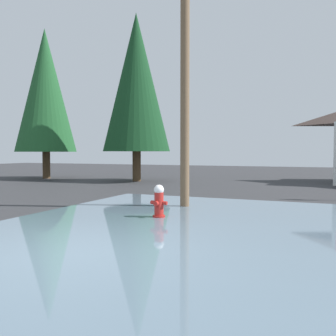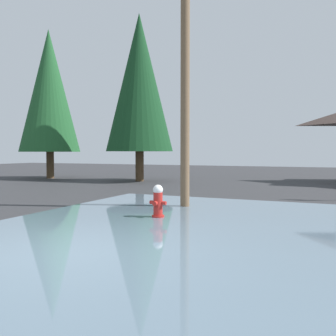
{
  "view_description": "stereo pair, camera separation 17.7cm",
  "coord_description": "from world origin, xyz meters",
  "px_view_note": "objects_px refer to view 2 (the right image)",
  "views": [
    {
      "loc": [
        3.91,
        -5.03,
        1.75
      ],
      "look_at": [
        -0.37,
        5.07,
        1.27
      ],
      "focal_mm": 38.98,
      "sensor_mm": 36.0,
      "label": 1
    },
    {
      "loc": [
        4.08,
        -4.96,
        1.75
      ],
      "look_at": [
        -0.37,
        5.07,
        1.27
      ],
      "focal_mm": 38.98,
      "sensor_mm": 36.0,
      "label": 2
    }
  ],
  "objects_px": {
    "fire_hydrant": "(158,202)",
    "pine_tree_tall_left": "(49,91)",
    "utility_pole": "(185,45)",
    "pine_tree_mid_left": "(139,83)"
  },
  "relations": [
    {
      "from": "pine_tree_mid_left",
      "to": "pine_tree_tall_left",
      "type": "bearing_deg",
      "value": -177.43
    },
    {
      "from": "fire_hydrant",
      "to": "pine_tree_mid_left",
      "type": "height_order",
      "value": "pine_tree_mid_left"
    },
    {
      "from": "utility_pole",
      "to": "pine_tree_tall_left",
      "type": "relative_size",
      "value": 0.99
    },
    {
      "from": "fire_hydrant",
      "to": "pine_tree_tall_left",
      "type": "xyz_separation_m",
      "value": [
        -12.91,
        10.45,
        5.32
      ]
    },
    {
      "from": "pine_tree_tall_left",
      "to": "utility_pole",
      "type": "bearing_deg",
      "value": -33.14
    },
    {
      "from": "fire_hydrant",
      "to": "pine_tree_tall_left",
      "type": "distance_m",
      "value": 17.44
    },
    {
      "from": "fire_hydrant",
      "to": "utility_pole",
      "type": "xyz_separation_m",
      "value": [
        -0.04,
        2.04,
        4.58
      ]
    },
    {
      "from": "utility_pole",
      "to": "pine_tree_mid_left",
      "type": "xyz_separation_m",
      "value": [
        -6.29,
        8.7,
        0.82
      ]
    },
    {
      "from": "pine_tree_tall_left",
      "to": "pine_tree_mid_left",
      "type": "relative_size",
      "value": 0.99
    },
    {
      "from": "utility_pole",
      "to": "pine_tree_mid_left",
      "type": "distance_m",
      "value": 10.76
    }
  ]
}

